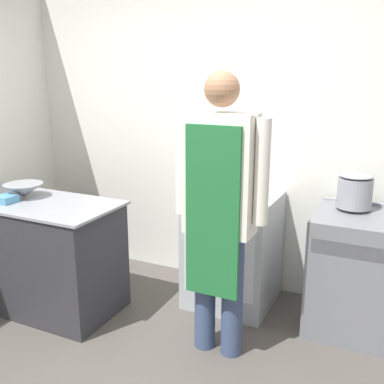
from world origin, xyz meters
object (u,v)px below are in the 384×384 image
object	(u,v)px
stock_pot	(355,190)
plastic_tub	(6,199)
stove	(375,276)
mixing_bowl	(24,190)
person_cook	(220,202)
fridge_unit	(233,249)

from	to	relation	value
stock_pot	plastic_tub	bearing A→B (deg)	-158.63
stove	mixing_bowl	bearing A→B (deg)	-165.79
stove	mixing_bowl	xyz separation A→B (m)	(-2.57, -0.65, 0.48)
stove	stock_pot	xyz separation A→B (m)	(-0.20, 0.11, 0.58)
stove	mixing_bowl	distance (m)	2.69
person_cook	stock_pot	xyz separation A→B (m)	(0.71, 0.78, -0.03)
stove	stock_pot	distance (m)	0.62
person_cook	plastic_tub	size ratio (longest dim) A/B	13.17
person_cook	stock_pot	world-z (taller)	person_cook
mixing_bowl	stock_pot	distance (m)	2.49
fridge_unit	person_cook	world-z (taller)	person_cook
fridge_unit	mixing_bowl	bearing A→B (deg)	-156.28
mixing_bowl	stock_pot	bearing A→B (deg)	17.73
fridge_unit	mixing_bowl	distance (m)	1.71
fridge_unit	person_cook	xyz separation A→B (m)	(0.15, -0.68, 0.59)
fridge_unit	stock_pot	distance (m)	1.04
fridge_unit	stock_pot	size ratio (longest dim) A/B	3.53
mixing_bowl	plastic_tub	world-z (taller)	mixing_bowl
mixing_bowl	plastic_tub	distance (m)	0.18
fridge_unit	person_cook	bearing A→B (deg)	-77.46
plastic_tub	stock_pot	size ratio (longest dim) A/B	0.55
person_cook	mixing_bowl	world-z (taller)	person_cook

